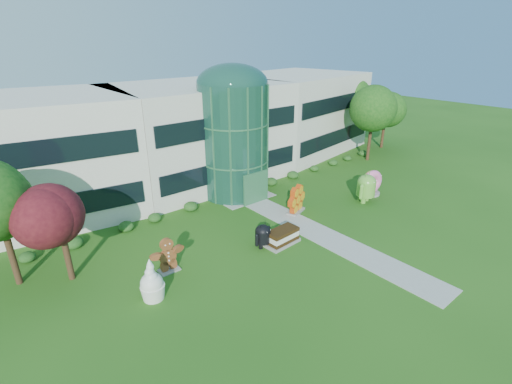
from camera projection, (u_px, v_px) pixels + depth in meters
ground at (337, 243)px, 25.98m from camera, size 140.00×140.00×0.00m
building at (198, 132)px, 36.96m from camera, size 46.00×15.00×9.30m
atrium at (234, 141)px, 32.61m from camera, size 6.00×6.00×9.80m
walkway at (316, 232)px, 27.40m from camera, size 2.40×20.00×0.04m
tree_red at (62, 234)px, 20.99m from camera, size 4.00×4.00×6.00m
trees_backdrop at (227, 146)px, 33.59m from camera, size 52.00×8.00×8.40m
android_green at (366, 186)px, 32.00m from camera, size 2.91×2.27×2.93m
android_black at (263, 234)px, 25.12m from camera, size 1.97×1.57×1.96m
donut at (371, 182)px, 33.70m from camera, size 2.42×1.48×2.34m
gingerbread at (168, 255)px, 22.46m from camera, size 2.48×0.98×2.28m
ice_cream_sandwich at (282, 237)px, 25.64m from camera, size 2.59×1.39×1.12m
honeycomb at (296, 200)px, 30.20m from camera, size 2.83×1.78×2.10m
froyo at (152, 279)px, 19.99m from camera, size 1.53×1.53×2.48m
cupcake at (152, 286)px, 20.16m from camera, size 1.62×1.62×1.60m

